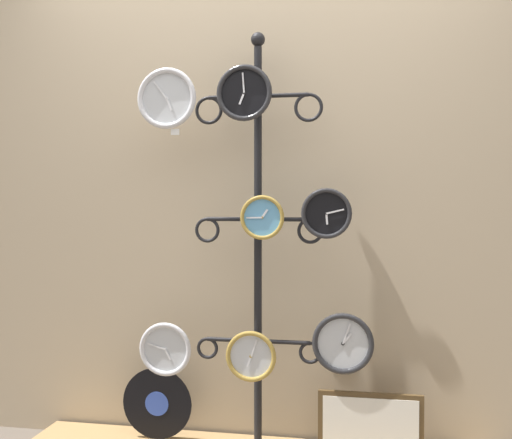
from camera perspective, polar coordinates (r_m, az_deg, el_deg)
shop_wall at (r=2.97m, az=0.74°, el=5.27°), size 4.40×0.04×2.80m
display_stand at (r=2.84m, az=0.18°, el=-7.39°), size 0.61×0.33×2.00m
clock_top_left at (r=2.85m, az=-8.47°, el=11.33°), size 0.28×0.04×0.28m
clock_top_center at (r=2.78m, az=-1.11°, el=11.95°), size 0.26×0.04×0.26m
clock_middle_center at (r=2.72m, az=0.61°, el=0.19°), size 0.20×0.04×0.20m
clock_middle_right at (r=2.66m, az=6.73°, el=0.58°), size 0.22×0.04×0.22m
clock_bottom_left at (r=2.89m, az=-8.61°, el=-12.10°), size 0.25×0.04×0.25m
clock_bottom_center at (r=2.81m, az=-0.47°, el=-12.87°), size 0.23×0.04×0.23m
clock_bottom_right at (r=2.75m, az=8.28°, el=-11.60°), size 0.27×0.04×0.27m
vinyl_record at (r=3.08m, az=-9.41°, el=-16.91°), size 0.35×0.01×0.35m
picture_frame at (r=2.87m, az=10.82°, el=-18.80°), size 0.46×0.02×0.30m
price_tag_upper at (r=2.81m, az=-7.72°, el=8.27°), size 0.04×0.00×0.03m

